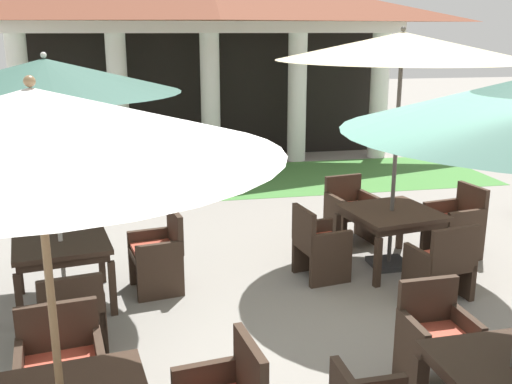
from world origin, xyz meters
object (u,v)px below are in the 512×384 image
Objects in this scene: patio_chair_mid_left_south at (442,265)px; patio_umbrella_near_foreground at (46,79)px; patio_chair_mid_left_west at (319,246)px; patio_chair_mid_left_east at (456,224)px; terracotta_urn at (133,203)px; patio_umbrella_far_back at (34,125)px; patio_chair_mid_left_north at (350,212)px; patio_chair_near_foreground_east at (158,254)px; patio_table_mid_left at (391,218)px; patio_table_near_foreground at (61,249)px; patio_umbrella_mid_left at (402,47)px; patio_table_mid_right at (512,380)px; patio_chair_far_back_north at (61,371)px; patio_chair_near_foreground_south at (72,311)px; patio_chair_mid_right_north at (436,340)px.

patio_umbrella_near_foreground is at bearing 160.77° from patio_chair_mid_left_south.
patio_chair_mid_left_west is 1.00× the size of patio_chair_mid_left_south.
patio_chair_mid_left_east reaches higher than terracotta_urn.
patio_chair_mid_left_south is at bearing 32.33° from patio_umbrella_far_back.
patio_chair_mid_left_south is at bearing 90.00° from patio_chair_mid_left_north.
patio_umbrella_far_back reaches higher than terracotta_urn.
patio_table_mid_left is (2.84, 0.14, 0.21)m from patio_chair_near_foreground_east.
patio_table_near_foreground is at bearing 160.77° from patio_chair_mid_left_south.
patio_table_mid_left is 0.41× the size of patio_umbrella_mid_left.
patio_umbrella_near_foreground is 4.54m from patio_chair_mid_left_south.
patio_table_mid_right is (-0.65, -3.41, -0.01)m from patio_table_mid_left.
patio_table_near_foreground is 0.39× the size of patio_umbrella_mid_left.
patio_umbrella_far_back is (0.34, -2.99, -0.01)m from patio_umbrella_near_foreground.
patio_umbrella_mid_left reaches higher than patio_umbrella_far_back.
patio_umbrella_mid_left is at bearing -42.73° from terracotta_urn.
patio_chair_far_back_north reaches higher than patio_table_near_foreground.
patio_umbrella_near_foreground is 2.90× the size of patio_chair_near_foreground_east.
patio_chair_near_foreground_south is 0.89× the size of patio_chair_mid_left_north.
patio_table_mid_right is at bearing 73.89° from patio_chair_mid_left_north.
patio_chair_mid_left_north reaches higher than patio_chair_mid_right_north.
terracotta_urn is (-4.11, 2.73, -0.27)m from patio_chair_mid_left_east.
terracotta_urn is at bearing 120.57° from patio_chair_mid_left_south.
patio_chair_mid_left_east reaches higher than patio_table_mid_right.
patio_chair_mid_left_south is 2.27× the size of terracotta_urn.
patio_umbrella_mid_left reaches higher than terracotta_urn.
patio_chair_mid_right_north is 5.91m from terracotta_urn.
patio_table_mid_right is at bearing -156.31° from patio_chair_near_foreground_east.
patio_chair_far_back_north is at bearing -60.83° from patio_chair_mid_left_west.
patio_umbrella_near_foreground is 4.79m from patio_table_mid_right.
patio_chair_far_back_north is (-3.00, 1.07, -0.22)m from patio_table_mid_right.
patio_umbrella_far_back is at bearing -136.69° from patio_umbrella_mid_left.
patio_table_mid_left is 3.09× the size of terracotta_urn.
patio_umbrella_near_foreground reaches higher than patio_table_near_foreground.
patio_umbrella_far_back is at bearing -83.47° from patio_umbrella_near_foreground.
patio_table_mid_left is at bearing 4.74° from patio_umbrella_near_foreground.
patio_chair_near_foreground_east is 3.83m from patio_chair_mid_left_east.
patio_chair_mid_left_south is at bearing 71.46° from patio_table_mid_right.
patio_umbrella_near_foreground is 2.25m from patio_chair_near_foreground_south.
patio_umbrella_mid_left is at bearing 9.71° from patio_chair_near_foreground_south.
patio_umbrella_near_foreground is at bearing -175.26° from patio_table_mid_left.
patio_umbrella_near_foreground reaches higher than patio_table_mid_right.
patio_umbrella_far_back is (0.16, -1.98, 2.00)m from patio_chair_near_foreground_south.
patio_umbrella_mid_left reaches higher than patio_chair_near_foreground_south.
patio_umbrella_far_back is (-2.83, -0.83, 1.99)m from patio_chair_mid_right_north.
patio_chair_mid_left_south reaches higher than patio_table_mid_right.
patio_chair_mid_left_north is (-1.14, 0.80, -0.01)m from patio_chair_mid_left_east.
patio_chair_near_foreground_east is at bearing 123.81° from patio_table_mid_right.
patio_chair_near_foreground_south is 0.67× the size of patio_table_mid_left.
patio_table_mid_right is at bearing -44.79° from patio_chair_near_foreground_south.
patio_chair_mid_left_south is at bearing -121.51° from patio_chair_mid_right_north.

